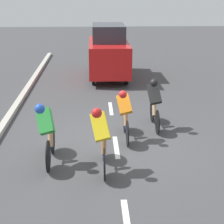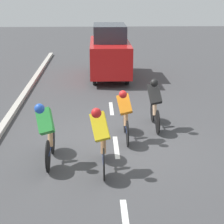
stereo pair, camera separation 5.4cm
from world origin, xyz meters
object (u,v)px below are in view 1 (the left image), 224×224
at_px(cyclist_yellow, 101,137).
at_px(support_car, 109,52).
at_px(cyclist_green, 47,131).
at_px(cyclist_black, 154,102).
at_px(cyclist_orange, 125,113).

bearing_deg(cyclist_yellow, support_car, -93.19).
height_order(cyclist_green, cyclist_yellow, cyclist_yellow).
bearing_deg(cyclist_green, support_car, -101.31).
bearing_deg(cyclist_black, support_car, -80.78).
bearing_deg(cyclist_yellow, cyclist_orange, -110.27).
bearing_deg(cyclist_yellow, cyclist_black, -121.17).
bearing_deg(cyclist_black, cyclist_orange, 41.67).
bearing_deg(cyclist_orange, cyclist_yellow, 69.73).
bearing_deg(support_car, cyclist_green, 78.69).
relative_size(cyclist_orange, cyclist_yellow, 0.99).
distance_m(cyclist_green, cyclist_yellow, 1.29).
height_order(cyclist_orange, cyclist_black, cyclist_black).
xyz_separation_m(cyclist_orange, cyclist_yellow, (0.65, 1.76, 0.07)).
height_order(cyclist_yellow, support_car, support_car).
xyz_separation_m(cyclist_black, cyclist_yellow, (1.55, 2.57, 0.01)).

